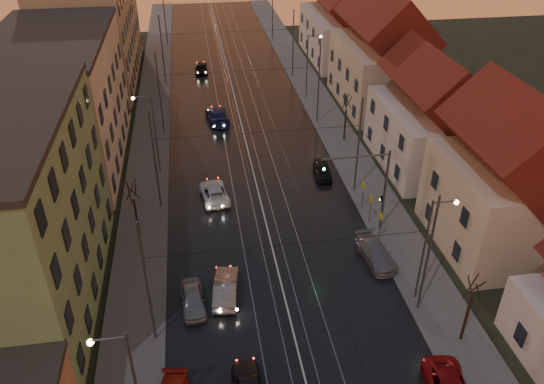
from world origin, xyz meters
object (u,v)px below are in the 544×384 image
street_lamp_2 (151,127)px  parked_right_2 (322,170)px  street_lamp_0 (128,381)px  driving_car_2 (214,192)px  parked_right_1 (376,253)px  street_lamp_3 (310,60)px  parked_left_3 (193,299)px  driving_car_3 (217,115)px  street_lamp_1 (430,241)px  traffic_light_mast (373,182)px  driving_car_1 (226,287)px  driving_car_4 (201,67)px

street_lamp_2 → parked_right_2: size_ratio=2.14×
street_lamp_0 → driving_car_2: bearing=77.2°
street_lamp_0 → parked_right_1: 21.02m
street_lamp_3 → parked_left_3: street_lamp_3 is taller
street_lamp_3 → driving_car_3: bearing=-156.3°
street_lamp_1 → parked_left_3: size_ratio=2.10×
street_lamp_3 → traffic_light_mast: size_ratio=1.11×
parked_right_2 → parked_right_1: bearing=-80.7°
street_lamp_3 → driving_car_1: (-13.03, -33.76, -4.16)m
traffic_light_mast → driving_car_4: size_ratio=1.65×
driving_car_2 → parked_left_3: 13.31m
driving_car_4 → street_lamp_1: bearing=105.4°
parked_left_3 → traffic_light_mast: bearing=20.1°
street_lamp_3 → street_lamp_2: bearing=-138.7°
street_lamp_0 → driving_car_3: size_ratio=1.47×
street_lamp_0 → street_lamp_2: 28.00m
street_lamp_1 → driving_car_3: size_ratio=1.47×
driving_car_3 → parked_right_2: (8.96, -13.82, -0.15)m
parked_right_1 → driving_car_4: bearing=97.5°
parked_left_3 → parked_right_2: parked_left_3 is taller
street_lamp_2 → parked_left_3: bearing=-81.1°
driving_car_3 → parked_right_2: driving_car_3 is taller
driving_car_4 → driving_car_3: bearing=94.2°
parked_right_2 → parked_left_3: bearing=-124.4°
street_lamp_2 → parked_right_2: bearing=-10.9°
traffic_light_mast → driving_car_2: bearing=150.9°
street_lamp_1 → driving_car_4: street_lamp_1 is taller
driving_car_1 → parked_left_3: size_ratio=1.16×
driving_car_3 → driving_car_2: bearing=79.3°
traffic_light_mast → driving_car_1: 13.79m
street_lamp_0 → street_lamp_2: bearing=90.0°
driving_car_1 → driving_car_2: size_ratio=0.94×
street_lamp_0 → street_lamp_2: (0.00, 28.00, 0.00)m
street_lamp_1 → traffic_light_mast: size_ratio=1.11×
street_lamp_2 → driving_car_2: bearing=-46.2°
street_lamp_2 → traffic_light_mast: bearing=-35.1°
street_lamp_0 → driving_car_1: size_ratio=1.81×
street_lamp_3 → parked_right_1: size_ratio=1.76×
street_lamp_3 → driving_car_4: 17.90m
street_lamp_2 → traffic_light_mast: 20.89m
driving_car_4 → traffic_light_mast: bearing=106.7°
street_lamp_1 → traffic_light_mast: bearing=97.9°
street_lamp_2 → street_lamp_3: size_ratio=1.00×
street_lamp_1 → parked_right_2: 17.76m
driving_car_3 → parked_left_3: bearing=77.1°
street_lamp_0 → parked_right_2: street_lamp_0 is taller
driving_car_1 → parked_right_1: bearing=-162.0°
street_lamp_0 → traffic_light_mast: street_lamp_0 is taller
traffic_light_mast → driving_car_3: size_ratio=1.33×
street_lamp_1 → street_lamp_0: bearing=-156.3°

